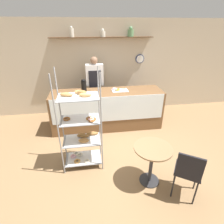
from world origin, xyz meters
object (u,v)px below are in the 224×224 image
cafe_table (152,157)px  cafe_chair (188,171)px  coffee_carafe (84,86)px  pastry_rack (81,127)px  donut_tray_counter (119,90)px  person_worker (95,86)px

cafe_table → cafe_chair: size_ratio=0.82×
coffee_carafe → pastry_rack: bearing=-92.8°
pastry_rack → cafe_table: size_ratio=2.57×
coffee_carafe → donut_tray_counter: 0.90m
coffee_carafe → donut_tray_counter: coffee_carafe is taller
pastry_rack → cafe_chair: (1.57, -1.02, -0.28)m
cafe_table → donut_tray_counter: size_ratio=1.80×
coffee_carafe → person_worker: bearing=61.5°
cafe_table → donut_tray_counter: bearing=95.2°
person_worker → donut_tray_counter: person_worker is taller
cafe_table → coffee_carafe: (-1.07, 2.09, 0.61)m
cafe_table → donut_tray_counter: donut_tray_counter is taller
cafe_table → coffee_carafe: coffee_carafe is taller
person_worker → coffee_carafe: person_worker is taller
coffee_carafe → donut_tray_counter: size_ratio=0.78×
pastry_rack → cafe_chair: size_ratio=2.11×
cafe_chair → cafe_table: bearing=-8.5°
person_worker → cafe_table: person_worker is taller
person_worker → donut_tray_counter: size_ratio=4.33×
cafe_chair → coffee_carafe: bearing=-25.0°
cafe_table → donut_tray_counter: (-0.18, 2.04, 0.48)m
person_worker → cafe_chair: size_ratio=1.97×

